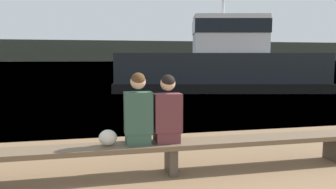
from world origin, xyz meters
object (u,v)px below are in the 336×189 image
(bench_main, at_px, (171,148))
(person_right, at_px, (167,113))
(shopping_bag, at_px, (108,138))
(tugboat_red, at_px, (221,67))
(person_left, at_px, (138,112))

(bench_main, height_order, person_right, person_right)
(bench_main, xyz_separation_m, shopping_bag, (-0.91, 0.02, 0.20))
(bench_main, distance_m, shopping_bag, 0.93)
(shopping_bag, relative_size, tugboat_red, 0.02)
(bench_main, relative_size, person_right, 6.15)
(person_left, distance_m, tugboat_red, 12.26)
(bench_main, bearing_deg, shopping_bag, 178.73)
(bench_main, distance_m, tugboat_red, 12.08)
(bench_main, height_order, person_left, person_left)
(person_left, relative_size, person_right, 1.03)
(person_left, distance_m, person_right, 0.43)
(shopping_bag, bearing_deg, person_left, -2.54)
(person_left, height_order, shopping_bag, person_left)
(person_left, xyz_separation_m, tugboat_red, (5.54, 10.93, 0.26))
(bench_main, xyz_separation_m, person_left, (-0.48, 0.00, 0.55))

